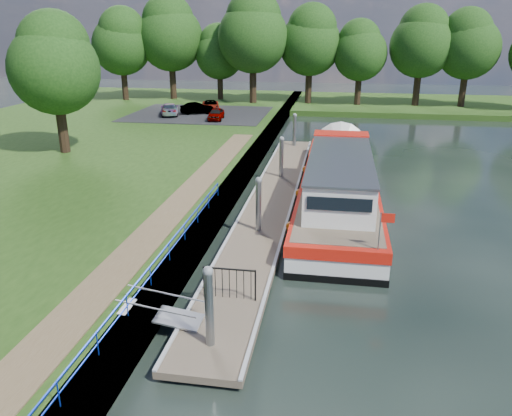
% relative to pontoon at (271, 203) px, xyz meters
% --- Properties ---
extents(ground, '(160.00, 160.00, 0.00)m').
position_rel_pontoon_xyz_m(ground, '(0.00, -13.00, -0.18)').
color(ground, black).
rests_on(ground, ground).
extents(bank_edge, '(1.10, 90.00, 0.78)m').
position_rel_pontoon_xyz_m(bank_edge, '(-2.55, 2.00, 0.20)').
color(bank_edge, '#473D2D').
rests_on(bank_edge, ground).
extents(far_bank, '(60.00, 18.00, 0.60)m').
position_rel_pontoon_xyz_m(far_bank, '(12.00, 39.00, 0.12)').
color(far_bank, '#203E11').
rests_on(far_bank, ground).
extents(footpath, '(1.60, 40.00, 0.05)m').
position_rel_pontoon_xyz_m(footpath, '(-4.40, -5.00, 0.62)').
color(footpath, brown).
rests_on(footpath, riverbank).
extents(carpark, '(14.00, 12.00, 0.06)m').
position_rel_pontoon_xyz_m(carpark, '(-11.00, 25.00, 0.62)').
color(carpark, black).
rests_on(carpark, riverbank).
extents(blue_fence, '(0.04, 18.04, 0.72)m').
position_rel_pontoon_xyz_m(blue_fence, '(-2.75, -10.00, 1.13)').
color(blue_fence, '#0C2DBF').
rests_on(blue_fence, riverbank).
extents(pontoon, '(2.50, 30.00, 0.56)m').
position_rel_pontoon_xyz_m(pontoon, '(0.00, 0.00, 0.00)').
color(pontoon, brown).
rests_on(pontoon, ground).
extents(mooring_piles, '(0.30, 27.30, 3.55)m').
position_rel_pontoon_xyz_m(mooring_piles, '(0.00, 0.00, 1.10)').
color(mooring_piles, gray).
rests_on(mooring_piles, ground).
extents(gangway, '(2.58, 1.00, 0.92)m').
position_rel_pontoon_xyz_m(gangway, '(-1.85, -12.50, 0.44)').
color(gangway, '#A5A8AD').
rests_on(gangway, ground).
extents(gate_panel, '(1.85, 0.05, 1.15)m').
position_rel_pontoon_xyz_m(gate_panel, '(-0.00, -10.80, 0.97)').
color(gate_panel, black).
rests_on(gate_panel, ground).
extents(barge, '(4.36, 21.15, 4.78)m').
position_rel_pontoon_xyz_m(barge, '(3.60, 1.98, 0.90)').
color(barge, black).
rests_on(barge, ground).
extents(horizon_trees, '(54.38, 10.03, 12.87)m').
position_rel_pontoon_xyz_m(horizon_trees, '(-1.61, 35.68, 7.76)').
color(horizon_trees, '#332316').
rests_on(horizon_trees, ground).
extents(bank_tree_a, '(6.12, 6.12, 9.72)m').
position_rel_pontoon_xyz_m(bank_tree_a, '(-15.99, 7.08, 6.84)').
color(bank_tree_a, '#332316').
rests_on(bank_tree_a, riverbank).
extents(car_a, '(1.59, 3.40, 1.13)m').
position_rel_pontoon_xyz_m(car_a, '(-8.35, 21.64, 1.21)').
color(car_a, '#999999').
rests_on(car_a, carpark).
extents(car_b, '(3.68, 2.47, 1.15)m').
position_rel_pontoon_xyz_m(car_b, '(-11.13, 24.79, 1.23)').
color(car_b, '#999999').
rests_on(car_b, carpark).
extents(car_c, '(2.92, 4.52, 1.22)m').
position_rel_pontoon_xyz_m(car_c, '(-13.70, 23.52, 1.26)').
color(car_c, '#999999').
rests_on(car_c, carpark).
extents(car_d, '(2.72, 4.18, 1.07)m').
position_rel_pontoon_xyz_m(car_d, '(-10.31, 27.17, 1.19)').
color(car_d, '#999999').
rests_on(car_d, carpark).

